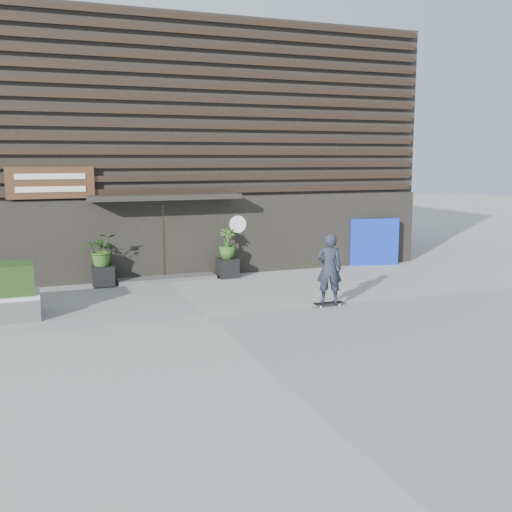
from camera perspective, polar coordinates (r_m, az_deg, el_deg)
name	(u,v)px	position (r m, az deg, el deg)	size (l,w,h in m)	color
ground	(208,317)	(14.23, -4.58, -5.77)	(80.00, 80.00, 0.00)	gray
entrance_step	(166,278)	(18.57, -8.49, -2.11)	(3.00, 0.80, 0.12)	#484845
planter_pot_left	(103,276)	(18.04, -14.29, -1.85)	(0.60, 0.60, 0.60)	black
bamboo_left	(102,250)	(17.91, -14.38, 0.60)	(0.86, 0.75, 0.96)	#2D591E
planter_pot_right	(228,268)	(18.81, -2.71, -1.13)	(0.60, 0.60, 0.60)	black
bamboo_right	(227,243)	(18.69, -2.73, 1.23)	(0.54, 0.54, 0.96)	#2D591E
blue_tarp	(374,242)	(21.27, 11.15, 1.31)	(1.74, 0.12, 1.63)	#0D27B3
building	(134,150)	(23.49, -11.50, 9.80)	(18.00, 11.00, 8.00)	black
skateboarder	(329,269)	(15.08, 6.95, -1.20)	(0.78, 0.62, 1.84)	black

